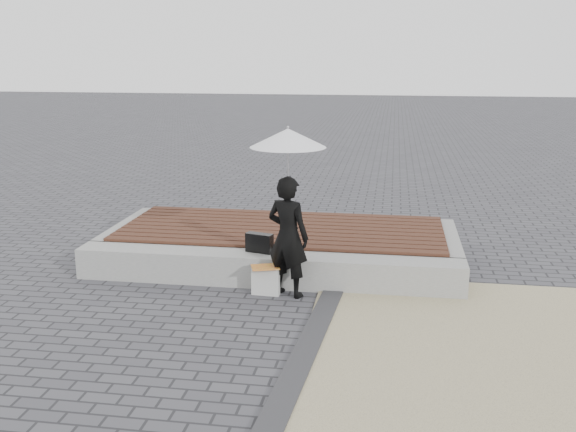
% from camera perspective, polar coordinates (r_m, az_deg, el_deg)
% --- Properties ---
extents(ground, '(80.00, 80.00, 0.00)m').
position_cam_1_polar(ground, '(7.12, -4.32, -10.15)').
color(ground, '#46464A').
rests_on(ground, ground).
extents(terrazzo_zone, '(5.00, 5.00, 0.02)m').
position_cam_1_polar(terrazzo_zone, '(6.70, 22.99, -12.81)').
color(terrazzo_zone, tan).
rests_on(terrazzo_zone, ground).
extents(edging_band, '(0.61, 5.20, 0.04)m').
position_cam_1_polar(edging_band, '(6.54, 1.20, -12.23)').
color(edging_band, '#313134').
rests_on(edging_band, ground).
extents(seating_ledge, '(5.00, 0.45, 0.40)m').
position_cam_1_polar(seating_ledge, '(8.51, -1.86, -4.57)').
color(seating_ledge, '#A4A59F').
rests_on(seating_ledge, ground).
extents(timber_platform, '(5.00, 2.00, 0.40)m').
position_cam_1_polar(timber_platform, '(9.63, -0.51, -2.33)').
color(timber_platform, gray).
rests_on(timber_platform, ground).
extents(timber_decking, '(4.60, 2.00, 0.04)m').
position_cam_1_polar(timber_decking, '(9.57, -0.52, -1.07)').
color(timber_decking, '#4F2B1D').
rests_on(timber_decking, timber_platform).
extents(woman, '(0.64, 0.53, 1.49)m').
position_cam_1_polar(woman, '(7.95, 0.00, -1.79)').
color(woman, black).
rests_on(woman, ground).
extents(parasol, '(0.90, 0.90, 1.14)m').
position_cam_1_polar(parasol, '(7.72, 0.00, 6.75)').
color(parasol, '#BAB9BF').
rests_on(parasol, ground).
extents(handbag, '(0.37, 0.21, 0.25)m').
position_cam_1_polar(handbag, '(8.49, -2.48, -2.33)').
color(handbag, black).
rests_on(handbag, seating_ledge).
extents(canvas_tote, '(0.35, 0.16, 0.36)m').
position_cam_1_polar(canvas_tote, '(8.16, -1.90, -5.55)').
color(canvas_tote, '#B9B9B5').
rests_on(canvas_tote, ground).
extents(magazine, '(0.39, 0.34, 0.01)m').
position_cam_1_polar(magazine, '(8.05, -1.98, -4.42)').
color(magazine, '#D14B2F').
rests_on(magazine, canvas_tote).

